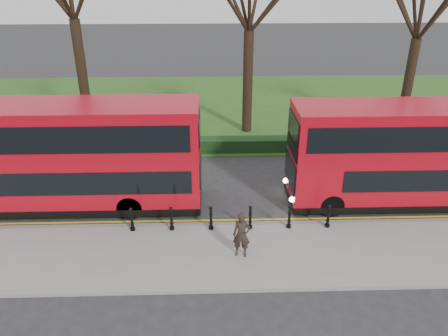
{
  "coord_description": "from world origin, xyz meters",
  "views": [
    {
      "loc": [
        -0.26,
        -16.3,
        10.18
      ],
      "look_at": [
        0.25,
        0.5,
        2.0
      ],
      "focal_mm": 35.0,
      "sensor_mm": 36.0,
      "label": 1
    }
  ],
  "objects_px": {
    "bus_lead": "(62,157)",
    "bus_rear": "(421,155)",
    "bollard_row": "(231,218)",
    "pedestrian": "(242,235)"
  },
  "relations": [
    {
      "from": "bus_lead",
      "to": "bus_rear",
      "type": "relative_size",
      "value": 1.04
    },
    {
      "from": "bus_lead",
      "to": "bollard_row",
      "type": "bearing_deg",
      "value": -18.0
    },
    {
      "from": "bus_lead",
      "to": "bus_rear",
      "type": "xyz_separation_m",
      "value": [
        15.63,
        -0.09,
        -0.08
      ]
    },
    {
      "from": "bus_lead",
      "to": "bus_rear",
      "type": "distance_m",
      "value": 15.64
    },
    {
      "from": "bollard_row",
      "to": "bus_rear",
      "type": "height_order",
      "value": "bus_rear"
    },
    {
      "from": "bus_lead",
      "to": "pedestrian",
      "type": "distance_m",
      "value": 8.64
    },
    {
      "from": "bollard_row",
      "to": "pedestrian",
      "type": "xyz_separation_m",
      "value": [
        0.32,
        -1.77,
        0.39
      ]
    },
    {
      "from": "bollard_row",
      "to": "bus_rear",
      "type": "relative_size",
      "value": 0.71
    },
    {
      "from": "bus_rear",
      "to": "pedestrian",
      "type": "relative_size",
      "value": 6.47
    },
    {
      "from": "bollard_row",
      "to": "bus_lead",
      "type": "height_order",
      "value": "bus_lead"
    }
  ]
}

